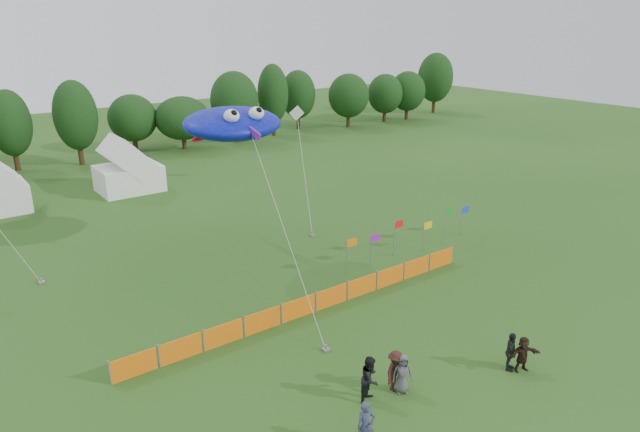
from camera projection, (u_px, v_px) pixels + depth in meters
ground at (408, 377)px, 22.96m from camera, size 160.00×160.00×0.00m
treeline at (101, 118)px, 56.59m from camera, size 104.57×8.78×8.36m
tent_right at (128, 170)px, 46.87m from camera, size 4.97×3.98×3.51m
barrier_fence at (315, 302)px, 27.90m from camera, size 19.90×0.06×1.00m
flag_row at (411, 232)px, 34.55m from camera, size 10.73×0.57×2.29m
spectator_a at (366, 426)px, 18.95m from camera, size 0.75×0.62×1.77m
spectator_b at (370, 379)px, 21.33m from camera, size 1.13×1.06×1.86m
spectator_c at (395, 371)px, 21.94m from camera, size 1.24×0.93×1.70m
spectator_d at (511, 352)px, 23.19m from camera, size 1.07×0.84×1.69m
spectator_e at (402, 373)px, 21.84m from camera, size 0.94×0.82×1.62m
spectator_f at (523, 354)px, 23.17m from camera, size 1.49×0.93×1.53m
stingray_kite at (230, 123)px, 32.47m from camera, size 6.93×19.88×9.15m
small_kite_white at (300, 140)px, 44.58m from camera, size 6.83×10.88×6.83m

